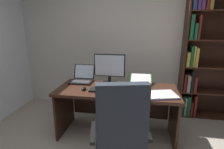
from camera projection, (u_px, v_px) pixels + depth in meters
name	position (u px, v px, depth m)	size (l,w,h in m)	color
wall_back	(131.00, 38.00, 3.36)	(4.86, 0.12, 2.72)	beige
desk	(117.00, 100.00, 2.64)	(1.68, 0.70, 0.73)	#381E14
bookshelf	(206.00, 54.00, 3.00)	(0.99, 0.31, 2.26)	#381E14
office_chair	(121.00, 140.00, 1.81)	(0.68, 0.60, 1.11)	black
monitor	(110.00, 69.00, 2.70)	(0.47, 0.16, 0.45)	black
laptop	(82.00, 78.00, 2.82)	(0.34, 0.34, 0.25)	black
keyboard	(105.00, 90.00, 2.42)	(0.42, 0.15, 0.02)	black
computer_mouse	(84.00, 88.00, 2.47)	(0.06, 0.10, 0.04)	black
reading_stand_with_book	(141.00, 80.00, 2.72)	(0.31, 0.27, 0.13)	black
open_binder	(156.00, 95.00, 2.27)	(0.57, 0.41, 0.02)	navy
notepad	(134.00, 88.00, 2.52)	(0.15, 0.21, 0.01)	white
pen	(135.00, 88.00, 2.51)	(0.01, 0.01, 0.14)	maroon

